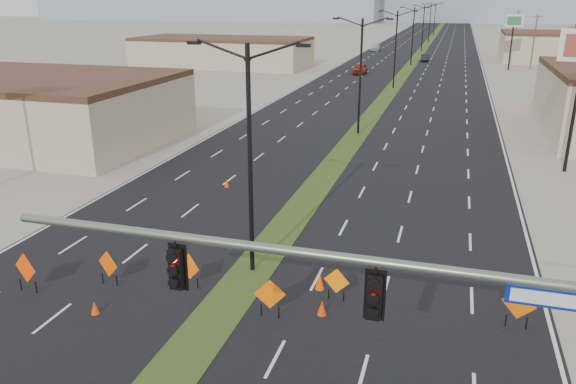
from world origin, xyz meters
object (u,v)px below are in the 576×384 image
(streetlight_6, at_px, (435,18))
(construction_sign_5, at_px, (519,305))
(construction_sign_1, at_px, (108,265))
(pole_sign_east_far, at_px, (514,25))
(signal_mast, at_px, (457,326))
(streetlight_1, at_px, (360,73))
(construction_sign_4, at_px, (337,282))
(construction_sign_0, at_px, (26,269))
(cone_0, at_px, (95,308))
(cone_2, at_px, (320,282))
(construction_sign_3, at_px, (270,296))
(car_far, at_px, (376,47))
(cone_3, at_px, (227,183))
(car_mid, at_px, (425,58))
(streetlight_3, at_px, (413,34))
(streetlight_5, at_px, (430,22))
(construction_sign_2, at_px, (189,268))
(car_left, at_px, (360,69))
(cone_1, at_px, (322,308))
(streetlight_0, at_px, (250,155))

(streetlight_6, relative_size, construction_sign_5, 6.06)
(construction_sign_1, bearing_deg, pole_sign_east_far, 94.55)
(signal_mast, xyz_separation_m, streetlight_1, (-8.56, 38.00, 0.63))
(construction_sign_4, height_order, pole_sign_east_far, pole_sign_east_far)
(construction_sign_0, relative_size, cone_0, 3.20)
(construction_sign_4, bearing_deg, cone_2, 147.48)
(streetlight_6, bearing_deg, cone_0, -91.53)
(construction_sign_3, xyz_separation_m, construction_sign_4, (2.18, 1.97, -0.11))
(signal_mast, distance_m, car_far, 122.75)
(cone_0, relative_size, cone_3, 1.00)
(car_mid, xyz_separation_m, construction_sign_5, (9.03, -93.12, 0.32))
(cone_0, xyz_separation_m, pole_sign_east_far, (21.01, 86.59, 7.02))
(streetlight_3, bearing_deg, streetlight_5, 90.00)
(construction_sign_2, bearing_deg, car_left, 116.69)
(streetlight_1, bearing_deg, streetlight_6, 90.00)
(cone_2, bearing_deg, construction_sign_2, -165.28)
(construction_sign_1, distance_m, cone_3, 13.59)
(streetlight_3, xyz_separation_m, construction_sign_1, (-5.41, -87.01, -4.49))
(cone_0, distance_m, cone_2, 9.08)
(construction_sign_3, height_order, cone_0, construction_sign_3)
(streetlight_1, xyz_separation_m, cone_2, (3.32, -28.84, -5.07))
(construction_sign_5, bearing_deg, cone_1, -154.65)
(cone_1, bearing_deg, cone_0, -163.92)
(signal_mast, relative_size, cone_0, 29.63)
(construction_sign_0, relative_size, construction_sign_1, 1.11)
(car_mid, height_order, cone_1, car_mid)
(cone_2, bearing_deg, cone_3, 128.07)
(car_left, bearing_deg, pole_sign_east_far, 26.32)
(streetlight_3, relative_size, construction_sign_3, 6.21)
(car_mid, relative_size, construction_sign_3, 2.47)
(cone_0, relative_size, cone_2, 0.80)
(cone_2, relative_size, pole_sign_east_far, 0.08)
(streetlight_5, height_order, construction_sign_1, streetlight_5)
(streetlight_6, distance_m, construction_sign_3, 171.60)
(streetlight_5, bearing_deg, construction_sign_5, -85.55)
(streetlight_6, distance_m, cone_0, 173.38)
(cone_3, height_order, pole_sign_east_far, pole_sign_east_far)
(construction_sign_0, bearing_deg, car_mid, 100.13)
(construction_sign_1, relative_size, construction_sign_2, 1.00)
(streetlight_5, xyz_separation_m, construction_sign_1, (-5.41, -143.01, -4.49))
(car_mid, height_order, car_far, car_far)
(cone_0, bearing_deg, construction_sign_0, 168.78)
(streetlight_6, xyz_separation_m, car_mid, (2.00, -76.51, -4.76))
(construction_sign_4, distance_m, cone_2, 1.22)
(streetlight_6, height_order, car_left, streetlight_6)
(construction_sign_3, relative_size, construction_sign_5, 0.98)
(streetlight_0, height_order, construction_sign_2, streetlight_0)
(signal_mast, bearing_deg, streetlight_6, 92.75)
(streetlight_3, xyz_separation_m, construction_sign_5, (11.03, -85.63, -4.45))
(construction_sign_3, bearing_deg, car_left, 84.35)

